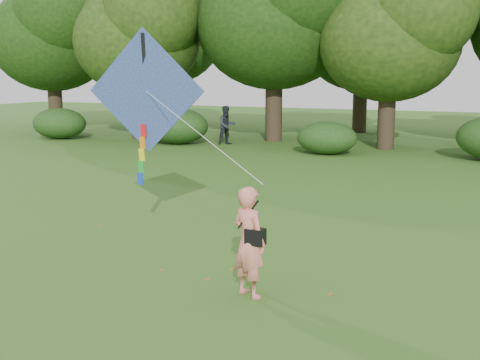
% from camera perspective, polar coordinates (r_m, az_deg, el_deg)
% --- Properties ---
extents(ground, '(100.00, 100.00, 0.00)m').
position_cam_1_polar(ground, '(9.65, 2.62, -11.34)').
color(ground, '#265114').
rests_on(ground, ground).
extents(man_kite_flyer, '(0.77, 0.66, 1.79)m').
position_cam_1_polar(man_kite_flyer, '(9.55, 0.87, -5.89)').
color(man_kite_flyer, '#F08071').
rests_on(man_kite_flyer, ground).
extents(bystander_left, '(1.15, 1.18, 1.91)m').
position_cam_1_polar(bystander_left, '(29.96, -1.27, 5.21)').
color(bystander_left, '#23272F').
rests_on(bystander_left, ground).
extents(crossbody_bag, '(0.43, 0.20, 0.71)m').
position_cam_1_polar(crossbody_bag, '(9.45, 1.44, -5.32)').
color(crossbody_bag, black).
rests_on(crossbody_bag, ground).
extents(flying_kite, '(4.85, 2.51, 3.28)m').
position_cam_1_polar(flying_kite, '(12.76, -8.90, 8.15)').
color(flying_kite, '#296FB4').
rests_on(flying_kite, ground).
extents(tree_line, '(54.70, 15.30, 9.48)m').
position_cam_1_polar(tree_line, '(31.35, 21.83, 13.23)').
color(tree_line, '#3A2D1E').
rests_on(tree_line, ground).
extents(shrub_band, '(39.15, 3.22, 1.88)m').
position_cam_1_polar(shrub_band, '(26.40, 15.41, 3.96)').
color(shrub_band, '#264919').
rests_on(shrub_band, ground).
extents(fallen_leaves, '(9.19, 14.94, 0.01)m').
position_cam_1_polar(fallen_leaves, '(11.77, -2.54, -7.31)').
color(fallen_leaves, brown).
rests_on(fallen_leaves, ground).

